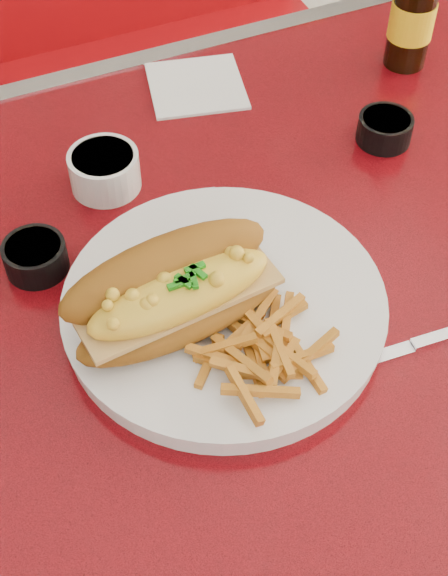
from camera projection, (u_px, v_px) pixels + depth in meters
name	position (u px, v px, depth m)	size (l,w,h in m)	color
ground	(224.00, 571.00, 1.39)	(8.00, 8.00, 0.00)	beige
diner_table	(224.00, 373.00, 0.93)	(1.23, 0.83, 0.77)	red
booth_bench_far	(64.00, 163.00, 1.65)	(1.20, 0.51, 0.90)	#9C0A10
dinner_plate	(224.00, 306.00, 0.77)	(0.39, 0.39, 0.02)	silver
mac_hoagie	(175.00, 292.00, 0.72)	(0.22, 0.12, 0.09)	#8F5717
fries_pile	(256.00, 353.00, 0.71)	(0.10, 0.09, 0.03)	orange
fork	(218.00, 231.00, 0.82)	(0.05, 0.14, 0.00)	silver
gravy_ramekin	(104.00, 170.00, 0.88)	(0.09, 0.09, 0.04)	silver
sauce_cup_left	(35.00, 256.00, 0.81)	(0.07, 0.07, 0.03)	black
sauce_cup_right	(385.00, 128.00, 0.94)	(0.08, 0.08, 0.03)	black
beer_bottle	(415.00, 4.00, 0.99)	(0.07, 0.07, 0.22)	black
knife	(405.00, 348.00, 0.75)	(0.18, 0.03, 0.01)	silver
paper_napkin	(196.00, 86.00, 1.02)	(0.12, 0.12, 0.00)	white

